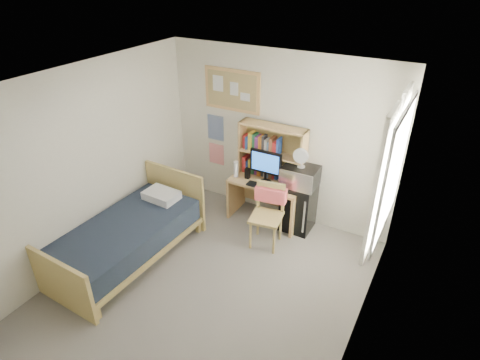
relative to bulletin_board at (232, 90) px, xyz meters
The scene contains 26 objects.
floor 2.95m from the bulletin_board, 69.48° to the right, with size 3.60×4.20×0.02m, color gray.
ceiling 2.33m from the bulletin_board, 69.48° to the right, with size 3.60×4.20×0.02m, color white.
wall_back 1.00m from the bulletin_board, ahead, with size 3.60×0.04×2.60m, color white.
wall_front 4.30m from the bulletin_board, 79.44° to the right, with size 3.60×0.04×2.60m, color white.
wall_left 2.40m from the bulletin_board, 116.08° to the right, with size 0.04×4.20×2.60m, color white.
wall_right 3.37m from the bulletin_board, 38.93° to the right, with size 0.04×4.20×2.60m, color white.
window_unit 2.70m from the bulletin_board, 19.26° to the right, with size 0.10×1.40×1.70m, color white.
curtain_left 2.83m from the bulletin_board, 27.19° to the right, with size 0.04×0.55×1.70m, color white.
curtain_right 2.57m from the bulletin_board, 10.96° to the right, with size 0.04×0.55×1.70m, color white.
bulletin_board is the anchor object (origin of this frame).
poster_wave 0.74m from the bulletin_board, behind, with size 0.30×0.01×0.42m, color navy.
poster_japan 1.18m from the bulletin_board, behind, with size 0.28×0.01×0.36m, color red.
desk 1.77m from the bulletin_board, 20.51° to the right, with size 1.12×0.56×0.70m, color #DFB06D.
desk_chair 1.97m from the bulletin_board, 39.47° to the right, with size 0.47×0.47×0.94m, color tan.
mini_fridge 2.01m from the bulletin_board, 10.79° to the right, with size 0.45×0.45×0.77m, color black.
bed 2.67m from the bulletin_board, 103.33° to the right, with size 1.03×2.06×0.57m, color #19212E.
hutch 1.11m from the bulletin_board, 10.02° to the right, with size 1.03×0.26×0.84m, color #DFB06D.
monitor 1.27m from the bulletin_board, 24.37° to the right, with size 0.49×0.04×0.53m, color black.
keyboard 1.51m from the bulletin_board, 32.49° to the right, with size 0.44×0.14×0.02m, color black.
speaker_left 1.28m from the bulletin_board, 36.92° to the right, with size 0.07×0.07×0.16m, color black.
speaker_right 1.60m from the bulletin_board, 17.93° to the right, with size 0.07×0.07×0.16m, color black.
water_bottle 1.19m from the bulletin_board, 54.07° to the right, with size 0.07×0.07×0.25m, color silver.
hoodie 1.69m from the bulletin_board, 33.08° to the right, with size 0.45×0.14×0.22m, color #FD6064.
microwave 1.65m from the bulletin_board, 11.65° to the right, with size 0.50×0.38×0.29m, color silver.
desk_fan 1.49m from the bulletin_board, 11.65° to the right, with size 0.22×0.22×0.27m, color silver.
pillow 1.89m from the bulletin_board, 109.38° to the right, with size 0.49×0.34×0.12m, color silver.
Camera 1 is at (2.20, -3.02, 3.70)m, focal length 30.00 mm.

